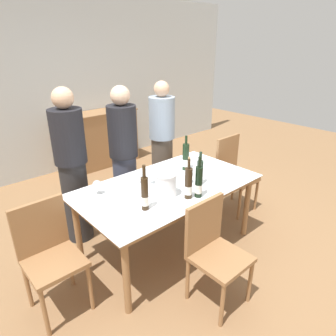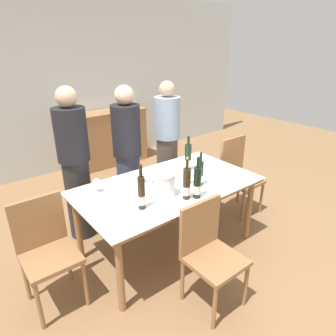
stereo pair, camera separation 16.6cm
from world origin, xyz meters
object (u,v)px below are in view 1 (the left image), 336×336
at_px(wine_bottle_2, 186,158).
at_px(person_guest_right, 162,144).
at_px(wine_glass_2, 141,174).
at_px(wine_bottle_3, 199,183).
at_px(wine_glass_3, 152,175).
at_px(chair_right_end, 232,170).
at_px(chair_left_end, 49,250).
at_px(wine_glass_1, 97,185).
at_px(wine_bottle_1, 188,184).
at_px(person_guest_left, 124,157).
at_px(wine_bottle_0, 145,194).
at_px(wine_glass_0, 190,175).
at_px(chair_near_front, 213,246).
at_px(dining_table, 168,191).
at_px(wine_bottle_4, 200,173).
at_px(person_host, 72,169).
at_px(sideboard_cabinet, 99,139).
at_px(ice_bucket, 166,184).

relative_size(wine_bottle_2, person_guest_right, 0.24).
bearing_deg(wine_glass_2, wine_bottle_3, -68.47).
distance_m(wine_glass_3, chair_right_end, 1.34).
bearing_deg(chair_right_end, wine_bottle_3, -158.40).
bearing_deg(chair_left_end, wine_glass_1, 19.57).
relative_size(wine_bottle_1, person_guest_left, 0.24).
xyz_separation_m(wine_bottle_3, wine_glass_3, (-0.14, 0.49, -0.04)).
distance_m(wine_bottle_0, wine_glass_3, 0.49).
relative_size(wine_glass_0, wine_glass_3, 0.89).
distance_m(wine_glass_0, wine_glass_1, 0.90).
distance_m(chair_left_end, chair_near_front, 1.32).
relative_size(dining_table, wine_glass_3, 12.70).
bearing_deg(wine_bottle_4, wine_glass_1, 150.43).
bearing_deg(wine_bottle_0, person_host, 98.71).
bearing_deg(chair_near_front, wine_bottle_1, 73.65).
bearing_deg(wine_bottle_4, sideboard_cabinet, 81.00).
xyz_separation_m(dining_table, wine_glass_1, (-0.62, 0.29, 0.16)).
xyz_separation_m(wine_glass_1, person_guest_right, (1.28, 0.56, -0.03)).
distance_m(dining_table, wine_bottle_3, 0.42).
bearing_deg(chair_left_end, wine_bottle_4, -11.03).
height_order(wine_bottle_3, wine_glass_2, wine_bottle_3).
distance_m(wine_glass_2, chair_right_end, 1.42).
xyz_separation_m(wine_glass_0, chair_near_front, (-0.35, -0.62, -0.32)).
bearing_deg(chair_right_end, sideboard_cabinet, 101.91).
bearing_deg(chair_near_front, wine_bottle_3, 60.69).
relative_size(wine_glass_3, chair_left_end, 0.15).
xyz_separation_m(wine_bottle_3, chair_left_end, (-1.24, 0.45, -0.35)).
distance_m(wine_glass_1, person_host, 0.52).
distance_m(wine_bottle_4, person_host, 1.32).
bearing_deg(person_guest_right, sideboard_cabinet, 89.23).
xyz_separation_m(wine_glass_3, person_host, (-0.51, 0.69, -0.01)).
bearing_deg(person_host, wine_bottle_1, -63.21).
bearing_deg(wine_bottle_2, chair_right_end, -4.53).
bearing_deg(wine_glass_3, wine_bottle_1, -82.58).
bearing_deg(wine_bottle_1, sideboard_cabinet, 75.88).
relative_size(wine_glass_0, person_guest_right, 0.08).
bearing_deg(wine_bottle_3, person_guest_left, 91.36).
bearing_deg(wine_glass_2, ice_bucket, -86.03).
xyz_separation_m(wine_bottle_3, chair_near_front, (-0.21, -0.37, -0.38)).
distance_m(wine_bottle_3, wine_glass_1, 0.93).
height_order(ice_bucket, wine_bottle_1, wine_bottle_1).
height_order(wine_bottle_1, wine_glass_2, wine_bottle_1).
distance_m(wine_bottle_1, chair_near_front, 0.57).
bearing_deg(wine_bottle_4, wine_glass_2, 136.79).
bearing_deg(chair_near_front, ice_bucket, 89.31).
height_order(wine_glass_0, chair_right_end, chair_right_end).
bearing_deg(wine_glass_3, wine_bottle_0, -136.26).
height_order(wine_bottle_3, wine_bottle_4, wine_bottle_3).
distance_m(wine_bottle_2, wine_glass_2, 0.59).
bearing_deg(wine_glass_3, wine_glass_1, 161.69).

